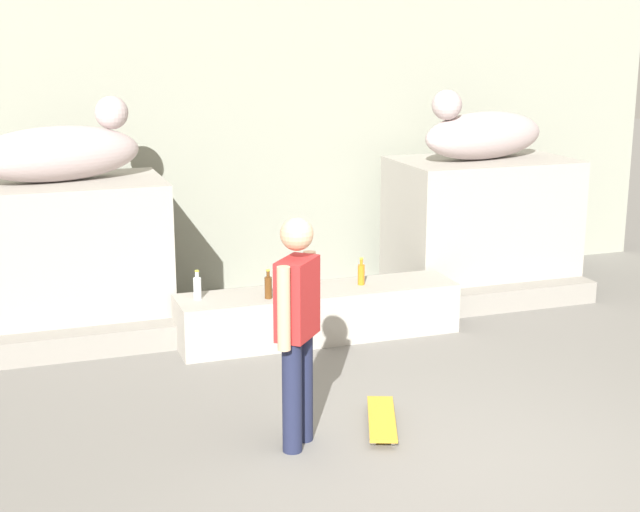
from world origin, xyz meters
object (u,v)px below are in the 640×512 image
at_px(bottle_clear, 197,287).
at_px(statue_reclining_left, 61,151).
at_px(statue_reclining_right, 482,133).
at_px(bottle_orange, 361,274).
at_px(bottle_brown, 268,287).
at_px(skateboard, 382,419).
at_px(skater, 297,323).

bearing_deg(bottle_clear, statue_reclining_left, 139.49).
bearing_deg(statue_reclining_right, bottle_orange, 14.05).
xyz_separation_m(bottle_orange, bottle_brown, (-0.98, -0.15, 0.00)).
bearing_deg(bottle_orange, bottle_brown, -171.34).
bearing_deg(skateboard, bottle_clear, -135.65).
bearing_deg(skater, skateboard, 138.39).
xyz_separation_m(statue_reclining_left, statue_reclining_right, (4.44, -0.02, 0.00)).
bearing_deg(bottle_brown, skateboard, -80.89).
bearing_deg(bottle_brown, statue_reclining_left, 146.77).
xyz_separation_m(statue_reclining_right, bottle_orange, (-1.78, -0.94, -1.19)).
relative_size(statue_reclining_left, skateboard, 2.06).
distance_m(statue_reclining_right, bottle_brown, 3.19).
height_order(statue_reclining_left, statue_reclining_right, same).
bearing_deg(bottle_clear, statue_reclining_right, 14.86).
xyz_separation_m(statue_reclining_left, bottle_orange, (2.67, -0.96, -1.19)).
bearing_deg(skateboard, bottle_brown, -150.03).
bearing_deg(statue_reclining_left, bottle_clear, -54.03).
height_order(skater, bottle_brown, skater).
relative_size(skater, bottle_clear, 6.12).
distance_m(statue_reclining_left, skateboard, 4.04).
bearing_deg(statue_reclining_right, bottle_brown, 7.74).
relative_size(skater, bottle_orange, 6.20).
bearing_deg(skateboard, bottle_orange, -176.70).
bearing_deg(bottle_clear, bottle_orange, -1.60).
distance_m(statue_reclining_right, skater, 4.51).
bearing_deg(bottle_orange, skater, -121.73).
height_order(statue_reclining_left, bottle_brown, statue_reclining_left).
relative_size(skateboard, bottle_orange, 3.04).
bearing_deg(skater, bottle_clear, -132.54).
bearing_deg(statue_reclining_left, statue_reclining_right, -13.74).
distance_m(bottle_orange, bottle_clear, 1.60).
relative_size(statue_reclining_right, bottle_orange, 6.27).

